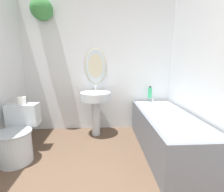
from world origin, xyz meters
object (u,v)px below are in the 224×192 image
toilet (17,137)px  pedestal_sink (96,102)px  bathtub (167,132)px  toilet_paper_roll (22,100)px  shampoo_bottle (150,92)px

toilet → pedestal_sink: 1.24m
bathtub → toilet_paper_roll: (-2.03, 0.13, 0.46)m
toilet → pedestal_sink: pedestal_sink is taller
toilet → bathtub: 2.03m
toilet → shampoo_bottle: 2.18m
toilet → bathtub: bearing=2.6°
toilet → toilet_paper_roll: (0.00, 0.22, 0.44)m
bathtub → toilet: bearing=-177.4°
bathtub → shampoo_bottle: size_ratio=7.67×
pedestal_sink → toilet_paper_roll: (-1.00, -0.46, 0.15)m
toilet → toilet_paper_roll: toilet_paper_roll is taller
shampoo_bottle → toilet_paper_roll: 2.07m
shampoo_bottle → pedestal_sink: bearing=-171.2°
pedestal_sink → shampoo_bottle: size_ratio=3.98×
toilet → shampoo_bottle: bearing=22.7°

